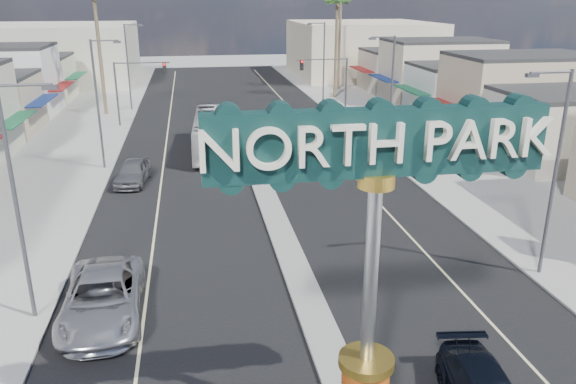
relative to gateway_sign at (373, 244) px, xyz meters
name	(u,v)px	position (x,y,z in m)	size (l,w,h in m)	color
ground	(252,162)	(0.00, 28.02, -5.93)	(160.00, 160.00, 0.00)	gray
road	(252,162)	(0.00, 28.02, -5.92)	(20.00, 120.00, 0.01)	black
median_island	(289,252)	(0.00, 12.02, -5.85)	(1.30, 30.00, 0.16)	gray
sidewalk_left	(55,171)	(-14.00, 28.02, -5.87)	(8.00, 120.00, 0.12)	gray
sidewalk_right	(429,153)	(14.00, 28.02, -5.87)	(8.00, 120.00, 0.12)	gray
storefront_row_right	(473,87)	(24.00, 41.02, -2.93)	(12.00, 42.00, 6.00)	#B7B29E
backdrop_far_left	(60,54)	(-22.00, 73.02, -1.93)	(20.00, 20.00, 8.00)	#B7B29E
backdrop_far_right	(362,49)	(22.00, 73.02, -1.93)	(20.00, 20.00, 8.00)	beige
gateway_sign	(373,244)	(0.00, 0.00, 0.00)	(8.20, 1.50, 9.15)	#BF380E
traffic_signal_left	(136,81)	(-9.18, 42.02, -1.65)	(5.09, 0.45, 6.00)	#47474C
traffic_signal_right	(328,76)	(9.18, 42.02, -1.65)	(5.09, 0.45, 6.00)	#47474C
streetlight_l_near	(19,194)	(-10.43, 8.02, -0.86)	(2.03, 0.22, 9.00)	#47474C
streetlight_l_mid	(99,98)	(-10.43, 28.02, -0.86)	(2.03, 0.22, 9.00)	#47474C
streetlight_l_far	(129,63)	(-10.43, 50.02, -0.86)	(2.03, 0.22, 9.00)	#47474C
streetlight_r_near	(553,165)	(10.43, 8.02, -0.86)	(2.03, 0.22, 9.00)	#47474C
streetlight_r_mid	(390,90)	(10.43, 28.02, -0.86)	(2.03, 0.22, 9.00)	#47474C
streetlight_r_far	(322,59)	(10.43, 50.02, -0.86)	(2.03, 0.22, 9.00)	#47474C
palm_right_mid	(337,6)	(13.00, 54.02, 4.67)	(2.60, 2.60, 12.10)	brown
suv_left	(103,298)	(-7.97, 7.62, -5.06)	(2.89, 6.26, 1.74)	#B2B2B7
car_parked_left	(133,172)	(-8.28, 24.35, -5.15)	(1.84, 4.58, 1.56)	slate
city_bus	(212,133)	(-2.79, 31.43, -4.39)	(2.59, 11.07, 3.08)	silver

